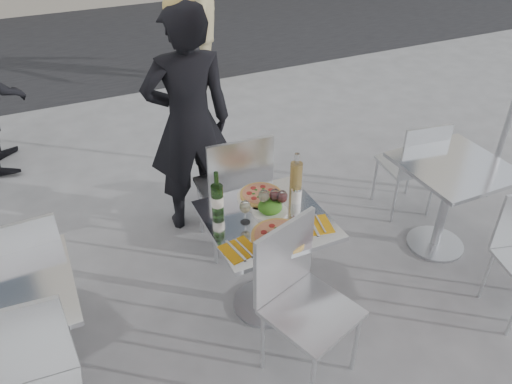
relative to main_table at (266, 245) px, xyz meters
name	(u,v)px	position (x,y,z in m)	size (l,w,h in m)	color
ground	(265,304)	(0.00, 0.00, -0.54)	(80.00, 80.00, 0.00)	slate
street_asphalt	(97,39)	(0.00, 6.50, -0.54)	(24.00, 5.00, 0.00)	black
main_table	(266,245)	(0.00, 0.00, 0.00)	(0.72, 0.72, 0.75)	#B7BABF
side_table_left	(10,322)	(-1.50, 0.00, 0.00)	(0.72, 0.72, 0.75)	#B7BABF
side_table_right	(449,189)	(1.50, 0.00, 0.00)	(0.72, 0.72, 0.75)	#B7BABF
chair_far	(236,185)	(0.05, 0.61, 0.07)	(0.50, 0.51, 1.03)	silver
chair_near	(299,291)	(-0.03, -0.48, 0.04)	(0.57, 0.58, 0.98)	silver
side_chair_lfar	(28,263)	(-1.38, 0.44, 0.01)	(0.44, 0.45, 0.93)	silver
side_chair_rfar	(414,161)	(1.55, 0.45, -0.02)	(0.46, 0.47, 0.88)	silver
woman_diner	(189,123)	(-0.11, 1.11, 0.37)	(0.66, 0.44, 1.82)	black
pedestrian_b	(199,20)	(1.01, 4.08, 0.26)	(1.03, 0.59, 1.60)	tan
pizza_near	(279,236)	(-0.01, -0.19, 0.22)	(0.32, 0.32, 0.02)	#D7AE54
pizza_far	(261,195)	(0.06, 0.22, 0.23)	(0.31, 0.31, 0.03)	white
salad_plate	(270,208)	(0.05, 0.04, 0.25)	(0.22, 0.22, 0.09)	white
wine_bottle	(217,198)	(-0.25, 0.17, 0.32)	(0.08, 0.08, 0.29)	#2C5821
carafe	(296,177)	(0.29, 0.17, 0.33)	(0.08, 0.08, 0.29)	tan
sugar_shaker	(296,195)	(0.25, 0.08, 0.26)	(0.06, 0.06, 0.11)	white
wineglass_white_a	(245,208)	(-0.13, 0.02, 0.32)	(0.07, 0.07, 0.16)	white
wineglass_white_b	(264,197)	(0.02, 0.07, 0.32)	(0.07, 0.07, 0.16)	white
wineglass_red_a	(275,196)	(0.08, 0.05, 0.32)	(0.07, 0.07, 0.16)	white
wineglass_red_b	(282,197)	(0.11, 0.02, 0.32)	(0.07, 0.07, 0.16)	white
napkin_left	(239,249)	(-0.27, -0.20, 0.21)	(0.21, 0.21, 0.01)	orange
napkin_right	(316,225)	(0.24, -0.19, 0.21)	(0.21, 0.21, 0.01)	orange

